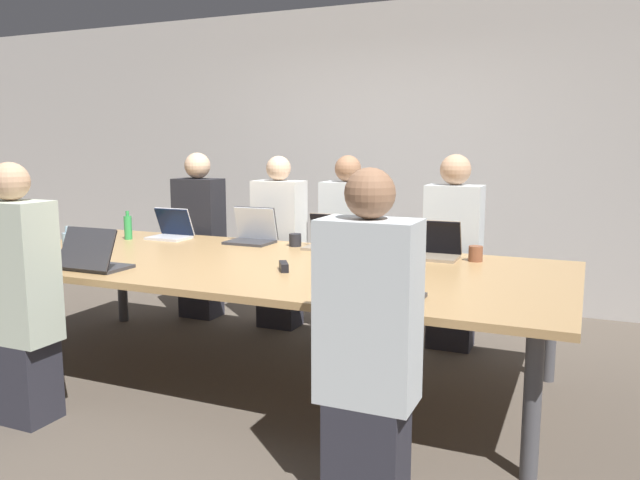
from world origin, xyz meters
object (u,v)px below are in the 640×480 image
(person_far_midleft, at_px, (279,245))
(cup_far_center, at_px, (295,240))
(laptop_far_center, at_px, (331,239))
(stapler, at_px, (284,266))
(person_far_right, at_px, (453,255))
(bottle_far_left, at_px, (128,227))
(laptop_near_right, at_px, (388,286))
(laptop_near_left, at_px, (93,258))
(person_near_right, at_px, (368,346))
(person_far_center, at_px, (347,248))
(laptop_far_midleft, at_px, (253,233))
(bottle_near_left, at_px, (69,247))
(cup_far_right, at_px, (476,254))
(person_near_left, at_px, (19,299))
(cup_near_left, at_px, (68,257))
(person_far_left, at_px, (200,238))
(bottle_near_right, at_px, (351,273))
(laptop_far_left, at_px, (172,230))
(laptop_far_right, at_px, (436,247))

(person_far_midleft, relative_size, cup_far_center, 15.16)
(laptop_far_center, xyz_separation_m, stapler, (0.04, -0.84, -0.05))
(person_far_right, distance_m, bottle_far_left, 2.51)
(laptop_near_right, height_order, laptop_near_left, laptop_near_left)
(person_near_right, bearing_deg, person_far_center, -67.01)
(laptop_far_midleft, xyz_separation_m, bottle_near_left, (-0.66, -1.17, 0.02))
(person_far_center, bearing_deg, cup_far_center, -115.12)
(cup_far_right, bearing_deg, stapler, -142.75)
(person_far_right, bearing_deg, person_near_left, -130.89)
(person_near_right, xyz_separation_m, laptop_near_left, (-1.90, 0.48, 0.15))
(person_far_center, height_order, bottle_far_left, person_far_center)
(person_far_midleft, height_order, cup_far_right, person_far_midleft)
(person_far_right, relative_size, cup_near_left, 15.35)
(laptop_far_midleft, distance_m, cup_near_left, 1.36)
(laptop_near_right, distance_m, person_far_left, 2.77)
(cup_near_left, distance_m, stapler, 1.37)
(person_far_center, relative_size, stapler, 9.40)
(person_far_left, relative_size, bottle_far_left, 6.34)
(laptop_far_midleft, xyz_separation_m, laptop_near_left, (-0.36, -1.29, -0.00))
(laptop_far_center, xyz_separation_m, bottle_near_left, (-1.31, -1.16, 0.03))
(person_near_right, height_order, person_far_left, person_far_left)
(bottle_near_right, height_order, laptop_far_left, laptop_far_left)
(laptop_far_right, height_order, laptop_near_left, laptop_near_left)
(cup_far_right, relative_size, laptop_far_center, 0.29)
(bottle_near_right, height_order, bottle_far_left, bottle_far_left)
(laptop_far_left, height_order, person_far_left, person_far_left)
(person_far_center, bearing_deg, person_near_left, -114.94)
(laptop_far_center, bearing_deg, stapler, -86.96)
(laptop_near_left, bearing_deg, bottle_far_left, -59.09)
(bottle_near_right, distance_m, person_far_left, 2.52)
(bottle_near_right, height_order, cup_far_right, bottle_near_right)
(person_far_midleft, bearing_deg, person_far_center, 7.25)
(laptop_far_midleft, xyz_separation_m, person_far_left, (-0.75, 0.38, -0.14))
(cup_near_left, bearing_deg, cup_far_right, 25.60)
(cup_far_center, height_order, person_near_left, person_near_left)
(person_far_right, distance_m, person_near_left, 2.87)
(laptop_far_right, relative_size, cup_far_right, 3.16)
(person_far_right, relative_size, bottle_far_left, 6.35)
(bottle_near_right, bearing_deg, laptop_far_midleft, 136.65)
(person_far_right, bearing_deg, cup_far_center, -158.10)
(person_near_right, bearing_deg, cup_near_left, -14.49)
(laptop_near_right, height_order, person_far_left, person_far_left)
(laptop_far_midleft, xyz_separation_m, person_far_right, (1.44, 0.41, -0.14))
(laptop_far_left, distance_m, stapler, 1.60)
(bottle_near_left, relative_size, stapler, 1.56)
(person_far_left, height_order, laptop_near_left, person_far_left)
(laptop_near_left, xyz_separation_m, stapler, (1.05, 0.44, -0.05))
(laptop_far_left, distance_m, person_near_left, 1.72)
(laptop_near_right, xyz_separation_m, bottle_far_left, (-2.45, 1.03, 0.03))
(laptop_far_right, relative_size, person_far_center, 0.22)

